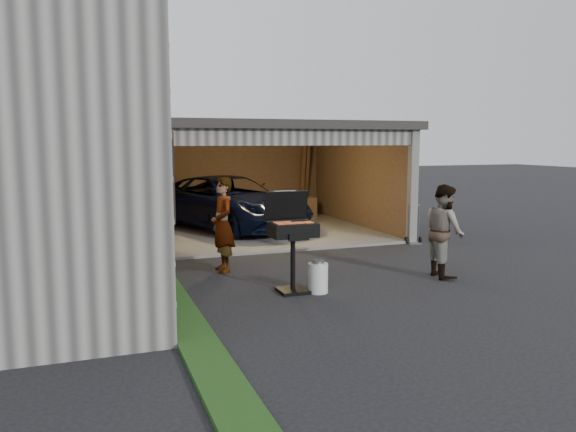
% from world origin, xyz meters
% --- Properties ---
extents(ground, '(80.00, 80.00, 0.00)m').
position_xyz_m(ground, '(0.00, 0.00, 0.00)').
color(ground, black).
rests_on(ground, ground).
extents(groundcover_strip, '(0.50, 8.00, 0.06)m').
position_xyz_m(groundcover_strip, '(-2.25, -1.00, 0.03)').
color(groundcover_strip, '#193814').
rests_on(groundcover_strip, ground).
extents(garage, '(6.80, 6.30, 2.90)m').
position_xyz_m(garage, '(0.76, 6.79, 1.87)').
color(garage, '#605E59').
rests_on(garage, ground).
extents(minivan, '(4.21, 5.68, 1.43)m').
position_xyz_m(minivan, '(0.23, 6.90, 0.72)').
color(minivan, black).
rests_on(minivan, ground).
extents(woman, '(0.48, 0.68, 1.78)m').
position_xyz_m(woman, '(-1.05, 2.20, 0.89)').
color(woman, '#C9D8FC').
rests_on(woman, ground).
extents(man, '(0.76, 0.91, 1.68)m').
position_xyz_m(man, '(2.60, 0.45, 0.84)').
color(man, '#3F1C19').
rests_on(man, ground).
extents(bbq_grill, '(0.73, 0.64, 1.63)m').
position_xyz_m(bbq_grill, '(-0.34, 0.41, 0.97)').
color(bbq_grill, black).
rests_on(bbq_grill, ground).
extents(propane_tank, '(0.40, 0.40, 0.48)m').
position_xyz_m(propane_tank, '(0.04, 0.21, 0.24)').
color(propane_tank, white).
rests_on(propane_tank, ground).
extents(plywood_panel, '(0.23, 0.83, 0.92)m').
position_xyz_m(plywood_panel, '(-2.34, 0.95, 0.46)').
color(plywood_panel, brown).
rests_on(plywood_panel, ground).
extents(hand_truck, '(0.41, 0.35, 0.94)m').
position_xyz_m(hand_truck, '(3.91, 3.46, 0.18)').
color(hand_truck, slate).
rests_on(hand_truck, ground).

